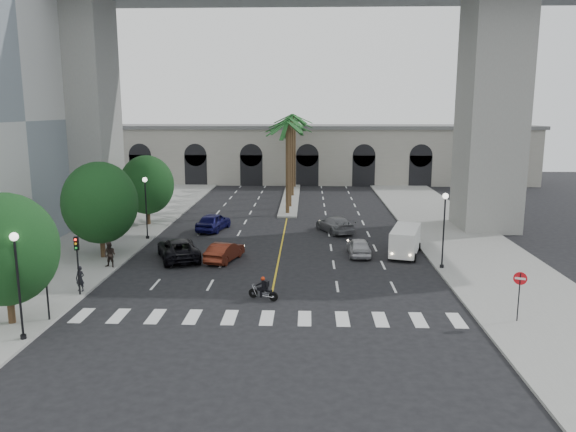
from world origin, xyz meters
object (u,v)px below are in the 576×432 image
(car_e, at_px, (213,222))
(pedestrian_b, at_px, (110,255))
(lamp_post_left_far, at_px, (146,203))
(traffic_signal_far, at_px, (77,256))
(pedestrian_a, at_px, (80,279))
(motorcycle_rider, at_px, (264,289))
(cargo_van, at_px, (405,240))
(traffic_signal_near, at_px, (46,276))
(car_a, at_px, (359,247))
(lamp_post_right, at_px, (444,224))
(car_b, at_px, (225,252))
(car_d, at_px, (335,224))
(do_not_enter_sign, at_px, (520,286))
(lamp_post_left_near, at_px, (18,277))
(car_c, at_px, (178,249))

(car_e, height_order, pedestrian_b, pedestrian_b)
(lamp_post_left_far, xyz_separation_m, traffic_signal_far, (0.10, -14.50, -0.71))
(pedestrian_a, relative_size, pedestrian_b, 0.86)
(motorcycle_rider, distance_m, cargo_van, 14.34)
(traffic_signal_near, relative_size, traffic_signal_far, 1.00)
(lamp_post_left_far, relative_size, car_a, 1.34)
(lamp_post_right, height_order, pedestrian_b, lamp_post_right)
(motorcycle_rider, xyz_separation_m, car_b, (-3.54, 8.35, 0.07))
(lamp_post_left_far, relative_size, traffic_signal_near, 1.47)
(lamp_post_right, xyz_separation_m, car_e, (-17.86, 11.96, -2.40))
(lamp_post_left_far, xyz_separation_m, car_d, (15.98, 3.67, -2.49))
(traffic_signal_far, distance_m, motorcycle_rider, 11.08)
(car_e, relative_size, do_not_enter_sign, 1.74)
(lamp_post_left_near, distance_m, do_not_enter_sign, 24.64)
(cargo_van, bearing_deg, pedestrian_b, -151.95)
(lamp_post_left_near, xyz_separation_m, motorcycle_rider, (11.02, 6.40, -2.60))
(motorcycle_rider, height_order, do_not_enter_sign, do_not_enter_sign)
(traffic_signal_far, relative_size, do_not_enter_sign, 1.32)
(lamp_post_right, xyz_separation_m, car_d, (-6.82, 11.67, -2.49))
(traffic_signal_far, relative_size, cargo_van, 0.69)
(lamp_post_left_near, relative_size, motorcycle_rider, 2.99)
(car_b, bearing_deg, lamp_post_left_near, 78.92)
(motorcycle_rider, relative_size, cargo_van, 0.34)
(car_c, bearing_deg, do_not_enter_sign, 128.86)
(lamp_post_right, distance_m, car_c, 19.06)
(traffic_signal_far, distance_m, car_d, 24.20)
(do_not_enter_sign, bearing_deg, car_c, 171.12)
(car_c, relative_size, cargo_van, 1.07)
(car_d, height_order, car_e, car_e)
(lamp_post_left_near, distance_m, car_d, 29.50)
(motorcycle_rider, xyz_separation_m, pedestrian_a, (-11.12, 0.72, 0.29))
(car_e, distance_m, do_not_enter_sign, 29.22)
(car_d, height_order, pedestrian_a, pedestrian_a)
(traffic_signal_far, distance_m, cargo_van, 23.23)
(traffic_signal_far, bearing_deg, lamp_post_right, 15.98)
(lamp_post_right, relative_size, do_not_enter_sign, 1.93)
(car_b, relative_size, cargo_van, 0.80)
(car_a, distance_m, car_e, 14.99)
(lamp_post_left_near, distance_m, car_e, 25.56)
(traffic_signal_near, distance_m, motorcycle_rider, 11.75)
(lamp_post_left_far, bearing_deg, motorcycle_rider, -52.95)
(car_e, relative_size, cargo_van, 0.92)
(lamp_post_left_far, relative_size, motorcycle_rider, 2.99)
(pedestrian_a, distance_m, pedestrian_b, 5.15)
(car_a, height_order, do_not_enter_sign, do_not_enter_sign)
(lamp_post_left_near, xyz_separation_m, pedestrian_a, (-0.10, 7.12, -2.30))
(traffic_signal_far, bearing_deg, car_c, 65.47)
(lamp_post_left_near, relative_size, cargo_van, 1.02)
(lamp_post_right, height_order, car_c, lamp_post_right)
(do_not_enter_sign, bearing_deg, lamp_post_left_near, -151.24)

